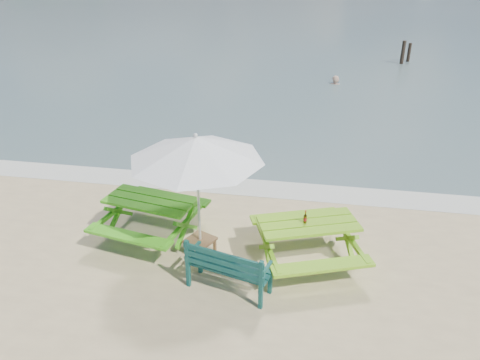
% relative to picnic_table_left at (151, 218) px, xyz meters
% --- Properties ---
extents(foam_strip, '(22.00, 0.90, 0.01)m').
position_rel_picnic_table_left_xyz_m(foam_strip, '(1.67, 2.45, -0.40)').
color(foam_strip, silver).
rests_on(foam_strip, ground).
extents(picnic_table_left, '(2.12, 2.28, 0.85)m').
position_rel_picnic_table_left_xyz_m(picnic_table_left, '(0.00, 0.00, 0.00)').
color(picnic_table_left, '#3EA218').
rests_on(picnic_table_left, ground).
extents(picnic_table_right, '(2.36, 2.48, 0.85)m').
position_rel_picnic_table_left_xyz_m(picnic_table_right, '(3.14, -0.33, 0.00)').
color(picnic_table_right, '#71AD1A').
rests_on(picnic_table_right, ground).
extents(park_bench, '(1.53, 0.85, 0.90)m').
position_rel_picnic_table_left_xyz_m(park_bench, '(1.87, -1.38, -0.13)').
color(park_bench, '#0F3E3A').
rests_on(park_bench, ground).
extents(side_table, '(0.65, 0.65, 0.32)m').
position_rel_picnic_table_left_xyz_m(side_table, '(1.12, -0.42, -0.24)').
color(side_table, brown).
rests_on(side_table, ground).
extents(patio_umbrella, '(3.23, 3.23, 2.41)m').
position_rel_picnic_table_left_xyz_m(patio_umbrella, '(1.12, -0.42, 1.78)').
color(patio_umbrella, silver).
rests_on(patio_umbrella, ground).
extents(beer_bottle, '(0.06, 0.06, 0.25)m').
position_rel_picnic_table_left_xyz_m(beer_bottle, '(3.07, -0.36, 0.53)').
color(beer_bottle, '#8B5814').
rests_on(beer_bottle, picnic_table_right).
extents(swimmer, '(0.65, 0.45, 1.70)m').
position_rel_picnic_table_left_xyz_m(swimmer, '(3.80, 12.77, -0.90)').
color(swimmer, tan).
rests_on(swimmer, ground).
extents(mooring_pilings, '(0.58, 0.78, 1.34)m').
position_rel_picnic_table_left_xyz_m(mooring_pilings, '(7.31, 17.49, 0.02)').
color(mooring_pilings, black).
rests_on(mooring_pilings, ground).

